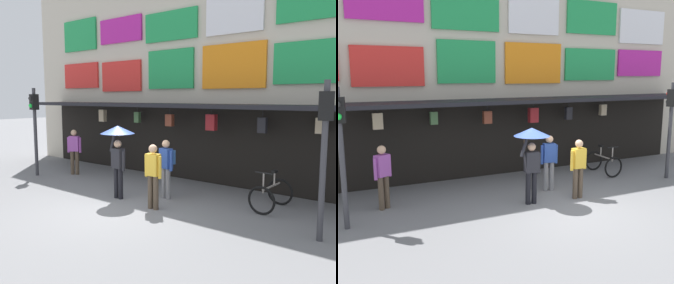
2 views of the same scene
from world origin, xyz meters
TOP-DOWN VIEW (x-y plane):
  - ground_plane at (0.00, 0.00)m, footprint 80.00×80.00m
  - shopfront at (0.00, 4.57)m, footprint 18.00×2.60m
  - traffic_light_near at (-5.22, 1.04)m, footprint 0.31×0.34m
  - traffic_light_far at (4.80, 1.06)m, footprint 0.33×0.35m
  - bicycle_parked at (3.22, 2.41)m, footprint 0.76×1.19m
  - pedestrian_with_umbrella at (-0.61, 0.74)m, footprint 0.96×0.96m
  - pedestrian_in_green at (0.81, 0.59)m, footprint 0.53×0.23m
  - pedestrian_in_purple at (0.46, 1.59)m, footprint 0.52×0.41m
  - pedestrian_in_yellow at (-4.25, 2.03)m, footprint 0.47×0.38m

SIDE VIEW (x-z plane):
  - ground_plane at x=0.00m, z-range 0.00..0.00m
  - bicycle_parked at x=3.22m, z-range -0.13..0.92m
  - pedestrian_in_green at x=0.81m, z-range 0.11..1.79m
  - pedestrian_in_yellow at x=-4.25m, z-range 0.11..1.79m
  - pedestrian_in_purple at x=0.46m, z-range 0.14..1.82m
  - pedestrian_with_umbrella at x=-0.61m, z-range 0.60..2.68m
  - traffic_light_near at x=-5.22m, z-range 0.54..3.74m
  - traffic_light_far at x=4.80m, z-range 0.54..3.74m
  - shopfront at x=0.00m, z-range -0.04..7.96m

